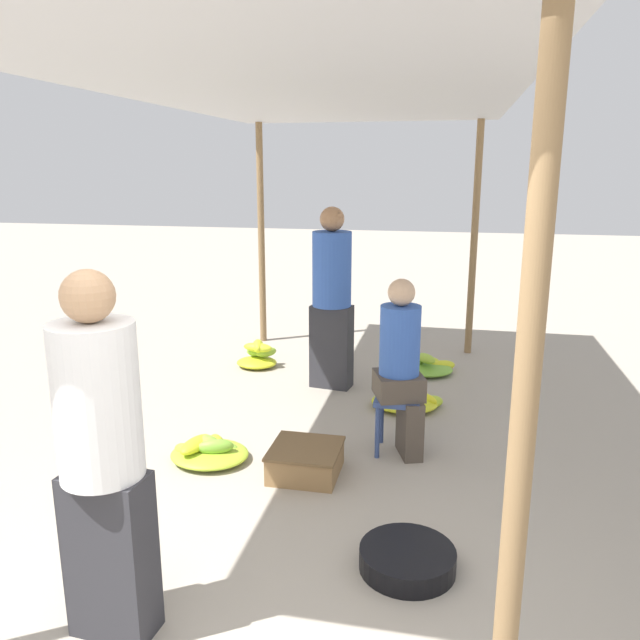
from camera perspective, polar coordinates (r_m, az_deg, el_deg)
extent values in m
cylinder|color=olive|center=(2.01, 17.94, -10.75)|extent=(0.08, 0.08, 2.64)
cylinder|color=olive|center=(7.67, -5.39, 7.68)|extent=(0.08, 0.08, 2.64)
cylinder|color=olive|center=(7.32, 13.91, 7.05)|extent=(0.08, 0.08, 2.64)
cube|color=#B2B2B7|center=(4.69, -0.69, 20.28)|extent=(2.92, 5.85, 0.04)
cube|color=#2D2D33|center=(3.20, -18.56, -19.66)|extent=(0.40, 0.24, 0.80)
cylinder|color=white|center=(2.87, -19.70, -7.01)|extent=(0.39, 0.39, 0.70)
sphere|color=tan|center=(2.75, -20.48, 2.05)|extent=(0.23, 0.23, 0.23)
cube|color=#384C84|center=(4.78, 7.15, -7.17)|extent=(0.34, 0.34, 0.04)
cylinder|color=#384C84|center=(4.75, 5.26, -10.18)|extent=(0.04, 0.04, 0.41)
cylinder|color=#384C84|center=(4.73, 8.59, -10.39)|extent=(0.04, 0.04, 0.41)
cylinder|color=#384C84|center=(5.00, 5.65, -8.93)|extent=(0.04, 0.04, 0.41)
cylinder|color=#384C84|center=(4.98, 8.80, -9.12)|extent=(0.04, 0.04, 0.41)
cube|color=#4C4238|center=(4.82, 8.20, -9.65)|extent=(0.23, 0.33, 0.45)
cube|color=#4C4238|center=(4.74, 7.19, -5.93)|extent=(0.43, 0.43, 0.18)
cylinder|color=#3359B2|center=(4.63, 7.32, -1.85)|extent=(0.38, 0.38, 0.52)
sphere|color=tan|center=(4.55, 7.46, 2.52)|extent=(0.20, 0.20, 0.20)
cylinder|color=black|center=(3.66, 7.99, -20.84)|extent=(0.52, 0.52, 0.12)
ellipsoid|color=#C7D429|center=(4.94, -9.43, -11.16)|extent=(0.26, 0.32, 0.12)
ellipsoid|color=#79B536|center=(4.73, -9.54, -11.36)|extent=(0.29, 0.19, 0.11)
ellipsoid|color=#7EB736|center=(4.79, -10.07, -11.10)|extent=(0.26, 0.25, 0.12)
ellipsoid|color=#86BA34|center=(4.85, -8.62, -11.57)|extent=(0.22, 0.13, 0.10)
ellipsoid|color=#A4C62F|center=(4.84, -12.15, -11.74)|extent=(0.25, 0.18, 0.13)
ellipsoid|color=yellow|center=(4.79, -11.29, -11.09)|extent=(0.22, 0.36, 0.09)
ellipsoid|color=#A1C52F|center=(4.82, -10.06, -11.98)|extent=(0.59, 0.51, 0.10)
ellipsoid|color=#C2D229|center=(6.80, -5.71, -2.51)|extent=(0.35, 0.18, 0.10)
ellipsoid|color=#84B935|center=(6.93, -5.83, -2.88)|extent=(0.22, 0.15, 0.11)
ellipsoid|color=#8FBE32|center=(6.85, -4.95, -2.94)|extent=(0.25, 0.24, 0.11)
ellipsoid|color=#C8D428|center=(6.84, -5.69, -2.38)|extent=(0.20, 0.30, 0.13)
ellipsoid|color=yellow|center=(6.87, -5.81, -3.88)|extent=(0.44, 0.39, 0.10)
ellipsoid|color=#82B835|center=(6.81, 8.85, -3.50)|extent=(0.21, 0.30, 0.10)
ellipsoid|color=#BED02A|center=(6.86, 10.18, -3.85)|extent=(0.25, 0.23, 0.12)
ellipsoid|color=#98C131|center=(6.66, 9.68, -3.48)|extent=(0.27, 0.32, 0.09)
ellipsoid|color=yellow|center=(6.81, 10.96, -4.15)|extent=(0.36, 0.29, 0.12)
ellipsoid|color=#75B337|center=(6.73, 9.61, -4.41)|extent=(0.57, 0.50, 0.10)
ellipsoid|color=#ADC92D|center=(5.92, 6.65, -6.57)|extent=(0.33, 0.33, 0.11)
ellipsoid|color=#CDD628|center=(5.87, 7.81, -6.78)|extent=(0.29, 0.33, 0.14)
ellipsoid|color=yellow|center=(5.80, 9.45, -7.06)|extent=(0.30, 0.26, 0.10)
ellipsoid|color=#ADCA2D|center=(5.82, 10.23, -7.35)|extent=(0.25, 0.24, 0.10)
ellipsoid|color=yellow|center=(5.78, 8.19, -7.26)|extent=(0.34, 0.27, 0.11)
ellipsoid|color=#9DC330|center=(5.72, 7.98, -7.02)|extent=(0.32, 0.27, 0.14)
ellipsoid|color=#C6D429|center=(5.77, 8.12, -7.29)|extent=(0.35, 0.28, 0.12)
ellipsoid|color=yellow|center=(5.77, 7.73, -7.46)|extent=(0.60, 0.53, 0.10)
cube|color=olive|center=(4.54, -1.33, -12.85)|extent=(0.47, 0.47, 0.19)
cube|color=brown|center=(4.50, -1.33, -11.66)|extent=(0.49, 0.49, 0.02)
cube|color=#2D2D33|center=(6.15, 1.06, -2.43)|extent=(0.42, 0.27, 0.82)
cylinder|color=#3359B2|center=(5.98, 1.09, 4.67)|extent=(0.43, 0.43, 0.72)
sphere|color=#9E704C|center=(5.92, 1.12, 9.22)|extent=(0.23, 0.23, 0.23)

